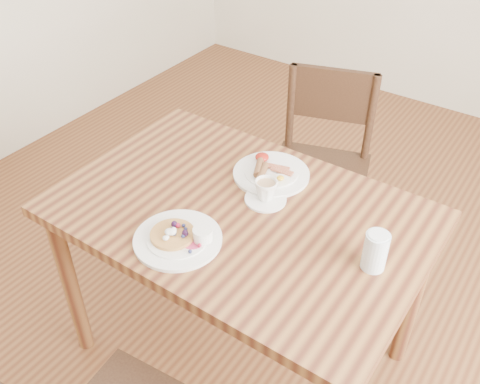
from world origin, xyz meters
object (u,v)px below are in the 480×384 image
Objects in this scene: chair_far at (321,161)px; pancake_plate at (180,238)px; dining_table at (240,231)px; breakfast_plate at (270,172)px; teacup_saucer at (266,192)px; water_glass at (375,251)px.

pancake_plate is (0.00, -0.97, 0.27)m from chair_far.
breakfast_plate is (-0.02, 0.22, 0.11)m from dining_table.
teacup_saucer is at bearing 63.38° from dining_table.
chair_far is at bearing 95.13° from dining_table.
water_glass is (0.53, -0.74, 0.32)m from chair_far.
chair_far reaches higher than pancake_plate.
breakfast_plate is 2.23× the size of water_glass.
chair_far is 0.96m from water_glass.
breakfast_plate is (0.05, -0.53, 0.27)m from chair_far.
chair_far is 1.01m from pancake_plate.
teacup_saucer is at bearing 81.48° from chair_far.
water_glass is (0.42, -0.08, 0.03)m from teacup_saucer.
water_glass is (0.52, 0.23, 0.05)m from pancake_plate.
dining_table is at bearing 77.08° from chair_far.
chair_far is 3.26× the size of pancake_plate.
breakfast_plate is 0.15m from teacup_saucer.
dining_table is 1.36× the size of chair_far.
dining_table is at bearing 74.47° from pancake_plate.
teacup_saucer is 0.43m from water_glass.
teacup_saucer reaches higher than dining_table.
teacup_saucer is (0.11, -0.65, 0.29)m from chair_far.
teacup_saucer is (0.04, 0.09, 0.13)m from dining_table.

